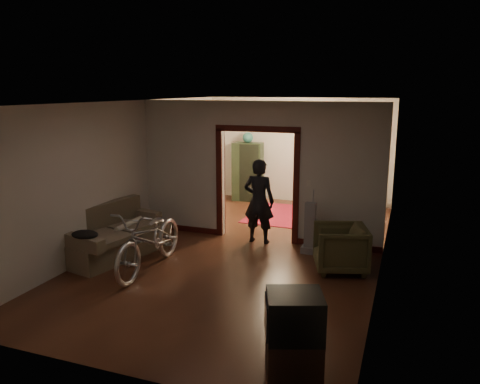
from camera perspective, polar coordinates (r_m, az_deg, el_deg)
The scene contains 24 objects.
floor at distance 9.06m, azimuth 0.65°, elevation -7.04°, with size 5.00×8.50×0.01m, color #391C12.
ceiling at distance 8.54m, azimuth 0.70°, elevation 10.95°, with size 5.00×8.50×0.01m, color white.
wall_back at distance 12.74m, azimuth 7.06°, elevation 5.06°, with size 5.00×0.02×2.80m, color beige.
wall_left at distance 9.80m, azimuth -13.26°, elevation 2.59°, with size 0.02×8.50×2.80m, color beige.
wall_right at distance 8.23m, azimuth 17.33°, elevation 0.49°, with size 0.02×8.50×2.80m, color beige.
partition_wall at distance 9.40m, azimuth 2.20°, elevation 2.50°, with size 5.00×0.14×2.80m, color beige.
door_casing at distance 9.45m, azimuth 2.18°, elevation 0.71°, with size 1.74×0.20×2.32m, color #39100D.
far_window at distance 12.54m, azimuth 10.17°, elevation 5.53°, with size 0.98×0.06×1.28m, color black.
chandelier at distance 10.95m, azimuth 5.09°, elevation 8.89°, with size 0.24×0.24×0.24m, color #FFE0A5.
light_switch at distance 9.09m, azimuth 8.35°, elevation 1.07°, with size 0.08×0.01×0.12m, color silver.
sofa at distance 8.93m, azimuth -14.95°, elevation -4.63°, with size 0.91×2.03×0.93m, color brown.
rolled_paper at distance 9.09m, azimuth -13.37°, elevation -3.81°, with size 0.10×0.10×0.82m, color beige.
jacket at distance 8.15m, azimuth -18.39°, elevation -4.94°, with size 0.47×0.35×0.14m, color black.
bicycle at distance 8.07m, azimuth -10.89°, elevation -5.62°, with size 0.73×2.10×1.11m, color silver.
armchair at distance 8.14m, azimuth 12.12°, elevation -6.71°, with size 0.84×0.87×0.79m, color #474528.
tv_stand at distance 5.25m, azimuth 6.54°, elevation -19.50°, with size 0.57×0.51×0.51m, color black.
crt_tv at distance 5.01m, azimuth 6.68°, elevation -14.83°, with size 0.57×0.51×0.49m, color black.
vacuum at distance 8.85m, azimuth 8.53°, elevation -4.34°, with size 0.30×0.24×0.98m, color gray.
person at distance 9.27m, azimuth 2.32°, elevation -1.12°, with size 0.62×0.41×1.70m, color black.
oriental_rug at distance 11.50m, azimuth 5.34°, elevation -2.79°, with size 1.58×2.07×0.02m, color maroon.
locker at distance 12.83m, azimuth 0.94°, elevation 2.48°, with size 0.80×0.44×1.60m, color #24331E.
globe at distance 12.68m, azimuth 0.96°, elevation 7.57°, with size 0.28×0.28×0.28m, color #1E5972.
desk at distance 12.02m, azimuth 12.04°, elevation -0.55°, with size 1.01×0.57×0.75m, color black.
desk_chair at distance 11.82m, azimuth 8.54°, elevation -0.09°, with size 0.43×0.43×0.97m, color black.
Camera 1 is at (2.83, -8.06, 3.04)m, focal length 35.00 mm.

